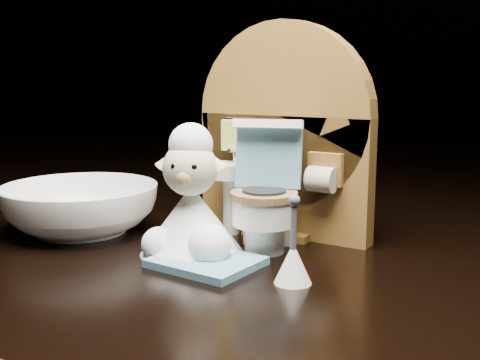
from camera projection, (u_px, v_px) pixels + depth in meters
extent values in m
cube|color=black|center=(236.00, 331.00, 0.39)|extent=(2.50, 2.50, 0.10)
cube|color=brown|center=(284.00, 176.00, 0.43)|extent=(0.13, 0.02, 0.09)
cylinder|color=brown|center=(284.00, 115.00, 0.42)|extent=(0.13, 0.02, 0.13)
cube|color=brown|center=(283.00, 231.00, 0.43)|extent=(0.05, 0.04, 0.01)
cylinder|color=white|center=(231.00, 204.00, 0.43)|extent=(0.01, 0.01, 0.04)
cylinder|color=white|center=(229.00, 170.00, 0.43)|extent=(0.03, 0.03, 0.01)
cylinder|color=silver|center=(235.00, 155.00, 0.43)|extent=(0.00, 0.00, 0.01)
cube|color=#B8C44E|center=(235.00, 135.00, 0.43)|extent=(0.02, 0.01, 0.02)
cube|color=brown|center=(325.00, 169.00, 0.40)|extent=(0.02, 0.01, 0.02)
cylinder|color=#BFB69F|center=(321.00, 180.00, 0.40)|extent=(0.02, 0.02, 0.02)
cylinder|color=white|center=(265.00, 237.00, 0.39)|extent=(0.03, 0.03, 0.02)
cylinder|color=white|center=(264.00, 211.00, 0.38)|extent=(0.04, 0.04, 0.02)
cylinder|color=brown|center=(264.00, 195.00, 0.38)|extent=(0.04, 0.04, 0.00)
cube|color=white|center=(270.00, 206.00, 0.41)|extent=(0.04, 0.03, 0.05)
cube|color=teal|center=(269.00, 155.00, 0.40)|extent=(0.05, 0.03, 0.04)
cube|color=white|center=(268.00, 124.00, 0.39)|extent=(0.05, 0.02, 0.01)
cylinder|color=#B9C833|center=(285.00, 159.00, 0.40)|extent=(0.01, 0.01, 0.01)
cube|color=teal|center=(206.00, 262.00, 0.36)|extent=(0.06, 0.05, 0.00)
cone|color=white|center=(293.00, 263.00, 0.33)|extent=(0.02, 0.02, 0.02)
cylinder|color=#59595B|center=(294.00, 226.00, 0.33)|extent=(0.00, 0.00, 0.03)
sphere|color=#59595B|center=(294.00, 200.00, 0.33)|extent=(0.01, 0.01, 0.01)
cone|color=white|center=(192.00, 220.00, 0.39)|extent=(0.07, 0.07, 0.04)
sphere|color=white|center=(209.00, 246.00, 0.37)|extent=(0.03, 0.03, 0.03)
sphere|color=white|center=(159.00, 244.00, 0.38)|extent=(0.02, 0.02, 0.02)
sphere|color=beige|center=(190.00, 168.00, 0.38)|extent=(0.03, 0.03, 0.03)
sphere|color=tan|center=(185.00, 177.00, 0.37)|extent=(0.01, 0.01, 0.01)
sphere|color=white|center=(191.00, 145.00, 0.38)|extent=(0.03, 0.03, 0.03)
cone|color=beige|center=(167.00, 160.00, 0.38)|extent=(0.02, 0.01, 0.02)
cone|color=beige|center=(215.00, 162.00, 0.38)|extent=(0.02, 0.01, 0.02)
sphere|color=black|center=(174.00, 166.00, 0.36)|extent=(0.00, 0.00, 0.00)
sphere|color=black|center=(194.00, 167.00, 0.36)|extent=(0.00, 0.00, 0.00)
imported|color=white|center=(80.00, 209.00, 0.44)|extent=(0.14, 0.14, 0.04)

